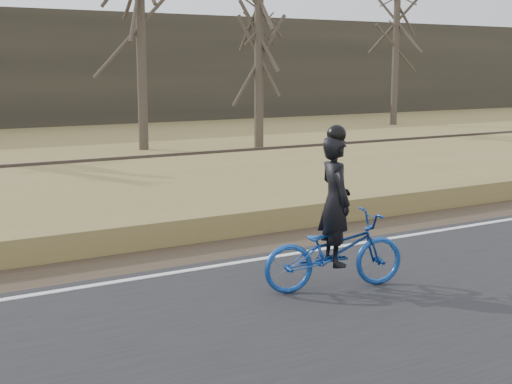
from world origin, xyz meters
TOP-DOWN VIEW (x-y plane):
  - ground at (0.00, 0.00)m, footprint 120.00×120.00m
  - road at (0.00, -2.50)m, footprint 120.00×6.00m
  - edge_line at (0.00, 0.20)m, footprint 120.00×0.12m
  - shoulder at (0.00, 1.20)m, footprint 120.00×1.60m
  - embankment at (0.00, 4.20)m, footprint 120.00×5.00m
  - ballast at (0.00, 8.00)m, footprint 120.00×3.00m
  - railroad at (0.00, 8.00)m, footprint 120.00×2.40m
  - cyclist at (2.06, -1.62)m, footprint 2.14×1.15m
  - bare_tree_center at (6.28, 15.99)m, footprint 0.36×0.36m
  - bare_tree_right at (10.24, 14.11)m, footprint 0.36×0.36m
  - bare_tree_far_right at (22.36, 20.19)m, footprint 0.36×0.36m

SIDE VIEW (x-z plane):
  - ground at x=0.00m, z-range 0.00..0.00m
  - shoulder at x=0.00m, z-range 0.00..0.04m
  - road at x=0.00m, z-range 0.00..0.06m
  - edge_line at x=0.00m, z-range 0.06..0.07m
  - embankment at x=0.00m, z-range 0.00..0.44m
  - ballast at x=0.00m, z-range 0.00..0.45m
  - railroad at x=0.00m, z-range 0.38..0.67m
  - cyclist at x=2.06m, z-range -0.36..1.92m
  - bare_tree_right at x=10.24m, z-range 0.00..6.77m
  - bare_tree_far_right at x=22.36m, z-range 0.00..8.71m
  - bare_tree_center at x=6.28m, z-range 0.00..9.42m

